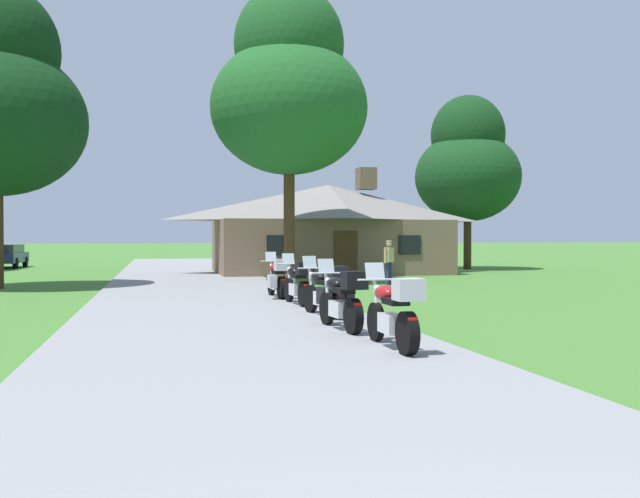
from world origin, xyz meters
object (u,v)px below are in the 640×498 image
(motorcycle_red_farthest_in_row, at_px, (278,279))
(bystander_tan_shirt_near_lodge, at_px, (389,260))
(motorcycle_black_third_in_row, at_px, (327,292))
(tree_right_of_lodge, at_px, (468,164))
(motorcycle_black_fourth_in_row, at_px, (298,283))
(motorcycle_black_second_in_row, at_px, (342,300))
(motorcycle_red_nearest_to_camera, at_px, (394,313))
(parked_navy_suv_far_left, at_px, (5,255))
(tree_by_lodge_front, at_px, (289,89))

(motorcycle_red_farthest_in_row, height_order, bystander_tan_shirt_near_lodge, bystander_tan_shirt_near_lodge)
(motorcycle_black_third_in_row, xyz_separation_m, motorcycle_red_farthest_in_row, (-0.22, 5.00, 0.00))
(tree_right_of_lodge, bearing_deg, motorcycle_black_fourth_in_row, -125.81)
(motorcycle_black_fourth_in_row, bearing_deg, motorcycle_black_second_in_row, -96.55)
(motorcycle_red_nearest_to_camera, bearing_deg, parked_navy_suv_far_left, 109.24)
(motorcycle_black_second_in_row, relative_size, tree_right_of_lodge, 0.21)
(motorcycle_black_third_in_row, distance_m, bystander_tan_shirt_near_lodge, 11.43)
(motorcycle_black_fourth_in_row, bearing_deg, motorcycle_red_nearest_to_camera, -94.33)
(tree_right_of_lodge, bearing_deg, tree_by_lodge_front, -141.90)
(tree_right_of_lodge, relative_size, parked_navy_suv_far_left, 2.14)
(motorcycle_red_farthest_in_row, height_order, tree_right_of_lodge, tree_right_of_lodge)
(bystander_tan_shirt_near_lodge, bearing_deg, motorcycle_black_third_in_row, 27.79)
(motorcycle_black_second_in_row, xyz_separation_m, motorcycle_red_farthest_in_row, (0.04, 7.18, -0.01))
(tree_by_lodge_front, bearing_deg, motorcycle_black_second_in_row, -96.93)
(motorcycle_red_nearest_to_camera, height_order, motorcycle_black_third_in_row, same)
(motorcycle_black_third_in_row, height_order, parked_navy_suv_far_left, parked_navy_suv_far_left)
(motorcycle_black_fourth_in_row, height_order, motorcycle_red_farthest_in_row, same)
(tree_right_of_lodge, bearing_deg, parked_navy_suv_far_left, 163.04)
(tree_by_lodge_front, xyz_separation_m, parked_navy_suv_far_left, (-13.90, 17.48, -6.87))
(motorcycle_black_third_in_row, distance_m, motorcycle_red_farthest_in_row, 5.00)
(bystander_tan_shirt_near_lodge, bearing_deg, motorcycle_black_fourth_in_row, 19.44)
(motorcycle_red_nearest_to_camera, xyz_separation_m, motorcycle_black_fourth_in_row, (-0.02, 7.33, 0.00))
(motorcycle_black_fourth_in_row, bearing_deg, parked_navy_suv_far_left, 110.07)
(motorcycle_black_second_in_row, height_order, bystander_tan_shirt_near_lodge, bystander_tan_shirt_near_lodge)
(motorcycle_red_nearest_to_camera, height_order, parked_navy_suv_far_left, parked_navy_suv_far_left)
(motorcycle_black_fourth_in_row, bearing_deg, motorcycle_black_third_in_row, -92.92)
(motorcycle_black_second_in_row, height_order, parked_navy_suv_far_left, parked_navy_suv_far_left)
(motorcycle_black_third_in_row, relative_size, tree_right_of_lodge, 0.21)
(motorcycle_black_second_in_row, bearing_deg, bystander_tan_shirt_near_lodge, 62.27)
(bystander_tan_shirt_near_lodge, xyz_separation_m, tree_by_lodge_front, (-3.45, 2.06, 6.69))
(parked_navy_suv_far_left, bearing_deg, motorcycle_black_third_in_row, -66.74)
(motorcycle_black_fourth_in_row, bearing_deg, tree_by_lodge_front, 76.09)
(motorcycle_red_farthest_in_row, xyz_separation_m, bystander_tan_shirt_near_lodge, (5.17, 5.30, 0.34))
(motorcycle_black_third_in_row, bearing_deg, motorcycle_red_nearest_to_camera, -100.48)
(motorcycle_red_nearest_to_camera, xyz_separation_m, bystander_tan_shirt_near_lodge, (5.01, 14.78, 0.33))
(motorcycle_red_nearest_to_camera, xyz_separation_m, motorcycle_black_third_in_row, (0.06, 4.48, -0.01))
(motorcycle_black_second_in_row, bearing_deg, motorcycle_red_farthest_in_row, 84.59)
(motorcycle_red_nearest_to_camera, relative_size, bystander_tan_shirt_near_lodge, 1.24)
(bystander_tan_shirt_near_lodge, distance_m, tree_right_of_lodge, 15.35)
(tree_by_lodge_front, bearing_deg, motorcycle_red_nearest_to_camera, -95.32)
(bystander_tan_shirt_near_lodge, relative_size, tree_by_lodge_front, 0.14)
(tree_right_of_lodge, height_order, parked_navy_suv_far_left, tree_right_of_lodge)
(motorcycle_black_second_in_row, distance_m, motorcycle_black_third_in_row, 2.20)
(motorcycle_black_third_in_row, relative_size, bystander_tan_shirt_near_lodge, 1.23)
(motorcycle_black_second_in_row, xyz_separation_m, motorcycle_black_fourth_in_row, (0.18, 5.04, 0.00))
(motorcycle_red_nearest_to_camera, relative_size, motorcycle_black_third_in_row, 1.00)
(motorcycle_red_nearest_to_camera, bearing_deg, motorcycle_red_farthest_in_row, 90.42)
(motorcycle_black_second_in_row, height_order, tree_by_lodge_front, tree_by_lodge_front)
(motorcycle_black_third_in_row, distance_m, tree_right_of_lodge, 26.36)
(motorcycle_black_second_in_row, xyz_separation_m, parked_navy_suv_far_left, (-12.13, 32.02, 0.16))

